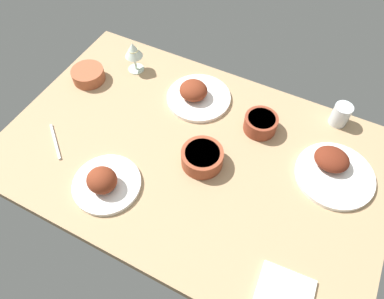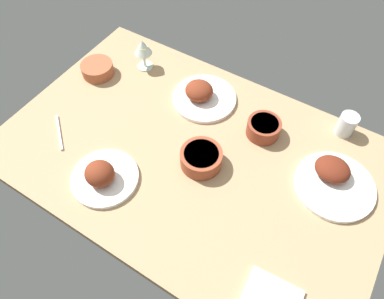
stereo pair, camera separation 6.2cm
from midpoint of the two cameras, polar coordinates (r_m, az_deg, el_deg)
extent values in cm
cube|color=tan|center=(130.88, -1.35, -1.05)|extent=(140.00, 90.00, 4.00)
cylinder|color=white|center=(145.49, -0.13, 8.38)|extent=(26.17, 26.17, 1.60)
ellipsoid|color=maroon|center=(142.74, -1.01, 9.55)|extent=(11.39, 10.87, 7.03)
cylinder|color=white|center=(125.51, -15.03, -5.51)|extent=(23.61, 23.61, 1.60)
ellipsoid|color=maroon|center=(121.36, -15.86, -4.88)|extent=(10.34, 9.82, 8.13)
cylinder|color=white|center=(131.69, 20.93, -3.96)|extent=(27.44, 27.44, 1.60)
ellipsoid|color=#602314|center=(130.55, 20.52, -1.54)|extent=(12.19, 10.72, 6.10)
cylinder|color=brown|center=(135.39, 9.80, 4.15)|extent=(12.65, 12.65, 6.33)
cylinder|color=#DBCC7A|center=(133.37, 9.96, 4.87)|extent=(10.37, 10.37, 1.00)
cylinder|color=#A35133|center=(159.57, -17.60, 11.46)|extent=(13.64, 13.64, 5.22)
cylinder|color=brown|center=(158.20, -17.79, 12.01)|extent=(11.19, 11.19, 1.00)
cylinder|color=brown|center=(124.10, 0.25, -1.38)|extent=(15.00, 15.00, 6.41)
cylinder|color=#D6BC70|center=(121.86, 0.26, -0.67)|extent=(12.30, 12.30, 1.00)
cylinder|color=silver|center=(161.04, -10.16, 12.74)|extent=(7.00, 7.00, 0.50)
cylinder|color=silver|center=(158.59, -10.36, 13.73)|extent=(1.00, 1.00, 7.00)
cone|color=silver|center=(154.31, -10.74, 15.61)|extent=(7.60, 7.60, 6.50)
cylinder|color=beige|center=(155.21, -10.66, 15.20)|extent=(4.18, 4.18, 2.80)
cylinder|color=silver|center=(144.92, 21.90, 5.25)|extent=(6.84, 6.84, 8.91)
cube|color=white|center=(111.15, 13.21, -21.72)|extent=(16.76, 14.28, 1.20)
cube|color=silver|center=(142.49, -22.49, 1.18)|extent=(13.97, 11.72, 0.80)
camera|label=1|loc=(0.03, -91.38, -1.97)|focal=32.82mm
camera|label=2|loc=(0.03, 88.62, 1.97)|focal=32.82mm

